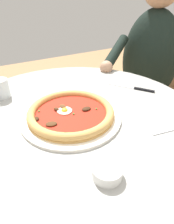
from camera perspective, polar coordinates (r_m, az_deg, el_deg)
name	(u,v)px	position (r m, az deg, el deg)	size (l,w,h in m)	color
ground_plane	(79,217)	(1.24, -2.37, -29.68)	(6.00, 6.00, 0.02)	#9E754C
dining_table	(76,137)	(0.75, -3.42, -7.84)	(0.92, 0.92, 0.73)	#999993
pizza_on_plate	(71,113)	(0.62, -4.99, -0.36)	(0.34, 0.34, 0.04)	white
water_glass	(1,90)	(0.82, -24.98, 6.24)	(0.06, 0.06, 0.08)	silver
steak_knife	(137,89)	(0.85, 15.20, 6.98)	(0.18, 0.13, 0.01)	silver
ramekin_capers	(107,171)	(0.44, 6.24, -17.70)	(0.07, 0.07, 0.03)	white
diner_person	(143,90)	(1.33, 17.01, 6.66)	(0.42, 0.56, 1.20)	#282833
cafe_chair_diner	(151,85)	(1.45, 19.03, 7.75)	(0.52, 0.52, 0.84)	#957050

